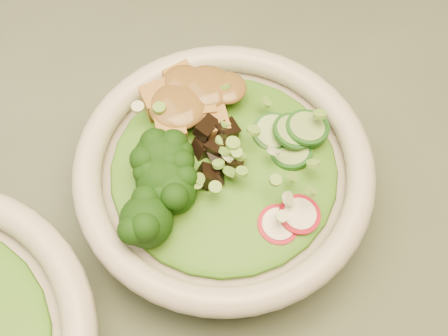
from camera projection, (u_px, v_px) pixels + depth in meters
dining_table at (187, 329)px, 0.59m from camera, size 1.20×0.80×0.75m
salad_bowl at (224, 179)px, 0.50m from camera, size 0.23×0.23×0.06m
lettuce_bed at (224, 167)px, 0.48m from camera, size 0.18×0.18×0.02m
broccoli_florets at (160, 193)px, 0.45m from camera, size 0.08×0.07×0.04m
radish_slices at (265, 225)px, 0.45m from camera, size 0.10×0.05×0.02m
cucumber_slices at (288, 132)px, 0.48m from camera, size 0.07×0.07×0.03m
mushroom_heap at (217, 150)px, 0.47m from camera, size 0.07×0.07×0.03m
tofu_cubes at (192, 108)px, 0.49m from camera, size 0.09×0.07×0.03m
peanut_sauce at (192, 100)px, 0.48m from camera, size 0.06×0.05×0.01m
scallion_garnish at (224, 155)px, 0.46m from camera, size 0.17×0.17×0.02m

